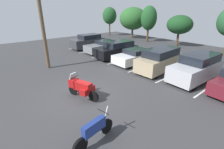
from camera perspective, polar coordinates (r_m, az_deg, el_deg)
The scene contains 15 objects.
ground at distance 10.56m, azimuth -9.97°, elevation -7.18°, with size 44.00×44.00×0.10m, color #38383A.
motorcycle_touring at distance 9.94m, azimuth -10.62°, elevation -4.32°, with size 2.17×1.15×1.47m.
motorcycle_second at distance 6.85m, azimuth -6.11°, elevation -18.76°, with size 0.64×2.09×1.30m.
parking_stripes at distance 16.59m, azimuth 8.07°, elevation 4.06°, with size 19.81×4.87×0.01m.
car_charcoal at distance 22.77m, azimuth -8.34°, elevation 11.29°, with size 1.96×4.40×1.86m.
car_grey at distance 20.47m, azimuth -2.98°, elevation 9.70°, with size 1.95×4.60×1.44m.
car_black at distance 18.16m, azimuth 1.80°, elevation 8.70°, with size 2.12×4.82×1.77m.
car_white at distance 16.30m, azimuth 7.95°, elevation 6.30°, with size 1.97×4.42×1.42m.
car_tan at distance 14.64m, azimuth 16.35°, elevation 4.91°, with size 2.12×4.90×1.94m.
car_silver at distance 13.66m, azimuth 27.37°, elevation 2.14°, with size 2.10×4.92×1.96m.
utility_pole at distance 15.33m, azimuth -22.98°, elevation 14.99°, with size 1.26×1.45×7.01m.
tree_center at distance 25.54m, azimuth 22.49°, elevation 15.73°, with size 3.48×3.48×4.26m.
tree_right at distance 33.87m, azimuth -0.85°, elevation 19.76°, with size 2.71×2.71×5.36m.
tree_center_right at distance 30.96m, azimuth 7.29°, elevation 18.75°, with size 4.72×4.72×5.35m.
tree_left at distance 27.57m, azimuth 12.70°, elevation 18.56°, with size 2.48×2.48×5.51m.
Camera 1 is at (8.13, -4.44, 5.02)m, focal length 26.26 mm.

